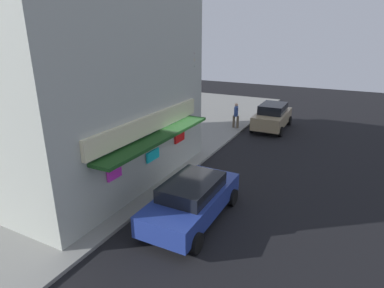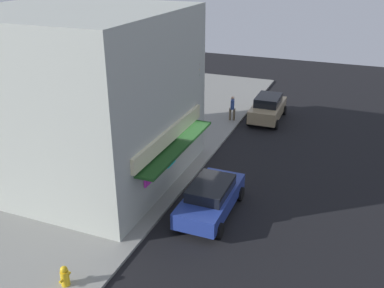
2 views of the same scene
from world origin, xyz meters
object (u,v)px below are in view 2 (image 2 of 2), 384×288
(trash_can, at_px, (170,146))
(parked_car_tan, at_px, (268,108))
(parked_car_blue, at_px, (211,197))
(potted_plant_by_doorway, at_px, (115,182))
(traffic_light, at_px, (193,94))
(fire_hydrant, at_px, (65,276))
(pedestrian, at_px, (232,107))

(trash_can, bearing_deg, parked_car_tan, -27.22)
(parked_car_blue, bearing_deg, potted_plant_by_doorway, 91.91)
(trash_can, height_order, parked_car_tan, parked_car_tan)
(traffic_light, bearing_deg, fire_hydrant, 179.34)
(traffic_light, relative_size, parked_car_blue, 1.25)
(traffic_light, bearing_deg, parked_car_tan, -19.92)
(pedestrian, relative_size, potted_plant_by_doorway, 1.85)
(pedestrian, relative_size, parked_car_blue, 0.38)
(pedestrian, distance_m, parked_car_blue, 11.49)
(trash_can, xyz_separation_m, parked_car_blue, (-4.85, -4.20, 0.28))
(parked_car_blue, bearing_deg, traffic_light, 29.42)
(fire_hydrant, height_order, parked_car_blue, parked_car_blue)
(trash_can, xyz_separation_m, parked_car_tan, (7.65, -3.94, 0.37))
(fire_hydrant, height_order, parked_car_tan, parked_car_tan)
(traffic_light, height_order, parked_car_tan, traffic_light)
(traffic_light, xyz_separation_m, parked_car_tan, (7.33, -2.66, -2.80))
(parked_car_blue, xyz_separation_m, parked_car_tan, (12.50, 0.26, 0.09))
(potted_plant_by_doorway, bearing_deg, trash_can, -6.45)
(trash_can, distance_m, parked_car_tan, 8.61)
(traffic_light, distance_m, fire_hydrant, 11.86)
(traffic_light, xyz_separation_m, parked_car_blue, (-5.18, -2.92, -2.89))
(potted_plant_by_doorway, relative_size, parked_car_blue, 0.20)
(traffic_light, height_order, parked_car_blue, traffic_light)
(trash_can, xyz_separation_m, pedestrian, (6.37, -1.77, 0.55))
(fire_hydrant, distance_m, pedestrian, 17.49)
(pedestrian, bearing_deg, parked_car_tan, -59.42)
(fire_hydrant, distance_m, trash_can, 11.16)
(parked_car_blue, distance_m, parked_car_tan, 12.51)
(traffic_light, height_order, fire_hydrant, traffic_light)
(fire_hydrant, relative_size, parked_car_tan, 0.18)
(fire_hydrant, xyz_separation_m, potted_plant_by_doorway, (6.09, 1.72, 0.13))
(parked_car_tan, bearing_deg, potted_plant_by_doorway, 160.42)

